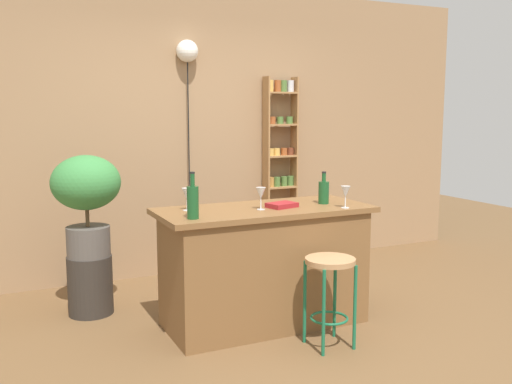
{
  "coord_description": "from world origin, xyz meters",
  "views": [
    {
      "loc": [
        -1.85,
        -3.47,
        1.62
      ],
      "look_at": [
        0.05,
        0.55,
        0.98
      ],
      "focal_mm": 40.34,
      "sensor_mm": 36.0,
      "label": 1
    }
  ],
  "objects_px": {
    "bottle_spirits_clear": "(193,201)",
    "wine_glass_right": "(345,192)",
    "plant_stool": "(90,285)",
    "bottle_sauce_amber": "(324,192)",
    "wine_glass_center": "(261,194)",
    "cookbook": "(282,205)",
    "spice_shelf": "(280,167)",
    "wine_glass_left": "(187,195)",
    "potted_plant": "(86,194)",
    "pendant_globe_light": "(187,55)",
    "bar_stool": "(330,280)"
  },
  "relations": [
    {
      "from": "plant_stool",
      "to": "wine_glass_right",
      "type": "height_order",
      "value": "wine_glass_right"
    },
    {
      "from": "plant_stool",
      "to": "potted_plant",
      "type": "bearing_deg",
      "value": 135.0
    },
    {
      "from": "plant_stool",
      "to": "spice_shelf",
      "type": "bearing_deg",
      "value": 19.29
    },
    {
      "from": "cookbook",
      "to": "plant_stool",
      "type": "bearing_deg",
      "value": 132.91
    },
    {
      "from": "spice_shelf",
      "to": "wine_glass_left",
      "type": "relative_size",
      "value": 11.87
    },
    {
      "from": "wine_glass_right",
      "to": "bottle_spirits_clear",
      "type": "bearing_deg",
      "value": 176.12
    },
    {
      "from": "plant_stool",
      "to": "cookbook",
      "type": "relative_size",
      "value": 2.24
    },
    {
      "from": "pendant_globe_light",
      "to": "wine_glass_center",
      "type": "bearing_deg",
      "value": -90.03
    },
    {
      "from": "spice_shelf",
      "to": "bottle_spirits_clear",
      "type": "height_order",
      "value": "spice_shelf"
    },
    {
      "from": "wine_glass_left",
      "to": "cookbook",
      "type": "distance_m",
      "value": 0.71
    },
    {
      "from": "bar_stool",
      "to": "wine_glass_center",
      "type": "bearing_deg",
      "value": 118.89
    },
    {
      "from": "bar_stool",
      "to": "wine_glass_left",
      "type": "height_order",
      "value": "wine_glass_left"
    },
    {
      "from": "plant_stool",
      "to": "bottle_spirits_clear",
      "type": "distance_m",
      "value": 1.35
    },
    {
      "from": "potted_plant",
      "to": "bottle_sauce_amber",
      "type": "relative_size",
      "value": 3.19
    },
    {
      "from": "plant_stool",
      "to": "potted_plant",
      "type": "xyz_separation_m",
      "value": [
        -0.0,
        0.0,
        0.73
      ]
    },
    {
      "from": "wine_glass_center",
      "to": "cookbook",
      "type": "height_order",
      "value": "wine_glass_center"
    },
    {
      "from": "wine_glass_center",
      "to": "cookbook",
      "type": "xyz_separation_m",
      "value": [
        0.18,
        0.02,
        -0.1
      ]
    },
    {
      "from": "bar_stool",
      "to": "cookbook",
      "type": "relative_size",
      "value": 2.96
    },
    {
      "from": "bottle_sauce_amber",
      "to": "cookbook",
      "type": "relative_size",
      "value": 1.19
    },
    {
      "from": "potted_plant",
      "to": "bottle_spirits_clear",
      "type": "bearing_deg",
      "value": -61.05
    },
    {
      "from": "wine_glass_right",
      "to": "potted_plant",
      "type": "bearing_deg",
      "value": 148.26
    },
    {
      "from": "bar_stool",
      "to": "plant_stool",
      "type": "relative_size",
      "value": 1.32
    },
    {
      "from": "potted_plant",
      "to": "wine_glass_center",
      "type": "xyz_separation_m",
      "value": [
        1.1,
        -0.85,
        0.05
      ]
    },
    {
      "from": "bar_stool",
      "to": "potted_plant",
      "type": "height_order",
      "value": "potted_plant"
    },
    {
      "from": "wine_glass_left",
      "to": "pendant_globe_light",
      "type": "xyz_separation_m",
      "value": [
        0.5,
        1.42,
        1.12
      ]
    },
    {
      "from": "bar_stool",
      "to": "potted_plant",
      "type": "xyz_separation_m",
      "value": [
        -1.38,
        1.35,
        0.5
      ]
    },
    {
      "from": "plant_stool",
      "to": "wine_glass_left",
      "type": "relative_size",
      "value": 2.87
    },
    {
      "from": "bottle_spirits_clear",
      "to": "wine_glass_left",
      "type": "relative_size",
      "value": 1.92
    },
    {
      "from": "wine_glass_left",
      "to": "pendant_globe_light",
      "type": "height_order",
      "value": "pendant_globe_light"
    },
    {
      "from": "wine_glass_right",
      "to": "spice_shelf",
      "type": "bearing_deg",
      "value": 77.63
    },
    {
      "from": "wine_glass_left",
      "to": "wine_glass_center",
      "type": "xyz_separation_m",
      "value": [
        0.5,
        -0.19,
        0.0
      ]
    },
    {
      "from": "plant_stool",
      "to": "bottle_sauce_amber",
      "type": "height_order",
      "value": "bottle_sauce_amber"
    },
    {
      "from": "bottle_spirits_clear",
      "to": "wine_glass_left",
      "type": "distance_m",
      "value": 0.32
    },
    {
      "from": "bottle_sauce_amber",
      "to": "wine_glass_center",
      "type": "bearing_deg",
      "value": -176.2
    },
    {
      "from": "bottle_spirits_clear",
      "to": "wine_glass_right",
      "type": "xyz_separation_m",
      "value": [
        1.16,
        -0.08,
        -0.0
      ]
    },
    {
      "from": "wine_glass_center",
      "to": "spice_shelf",
      "type": "bearing_deg",
      "value": 57.99
    },
    {
      "from": "plant_stool",
      "to": "bottle_spirits_clear",
      "type": "height_order",
      "value": "bottle_spirits_clear"
    },
    {
      "from": "bar_stool",
      "to": "cookbook",
      "type": "xyz_separation_m",
      "value": [
        -0.09,
        0.53,
        0.45
      ]
    },
    {
      "from": "spice_shelf",
      "to": "cookbook",
      "type": "xyz_separation_m",
      "value": [
        -0.8,
        -1.55,
        -0.11
      ]
    },
    {
      "from": "potted_plant",
      "to": "wine_glass_left",
      "type": "xyz_separation_m",
      "value": [
        0.6,
        -0.65,
        0.05
      ]
    },
    {
      "from": "bottle_sauce_amber",
      "to": "spice_shelf",
      "type": "bearing_deg",
      "value": 74.41
    },
    {
      "from": "pendant_globe_light",
      "to": "potted_plant",
      "type": "bearing_deg",
      "value": -145.24
    },
    {
      "from": "plant_stool",
      "to": "wine_glass_center",
      "type": "bearing_deg",
      "value": -37.69
    },
    {
      "from": "bottle_spirits_clear",
      "to": "bar_stool",
      "type": "bearing_deg",
      "value": -24.54
    },
    {
      "from": "bar_stool",
      "to": "bottle_sauce_amber",
      "type": "bearing_deg",
      "value": 62.84
    },
    {
      "from": "cookbook",
      "to": "pendant_globe_light",
      "type": "xyz_separation_m",
      "value": [
        -0.18,
        1.59,
        1.22
      ]
    },
    {
      "from": "wine_glass_left",
      "to": "pendant_globe_light",
      "type": "relative_size",
      "value": 0.07
    },
    {
      "from": "bottle_sauce_amber",
      "to": "bottle_spirits_clear",
      "type": "xyz_separation_m",
      "value": [
        -1.12,
        -0.16,
        0.03
      ]
    },
    {
      "from": "bottle_spirits_clear",
      "to": "wine_glass_right",
      "type": "height_order",
      "value": "bottle_spirits_clear"
    },
    {
      "from": "spice_shelf",
      "to": "pendant_globe_light",
      "type": "distance_m",
      "value": 1.48
    }
  ]
}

